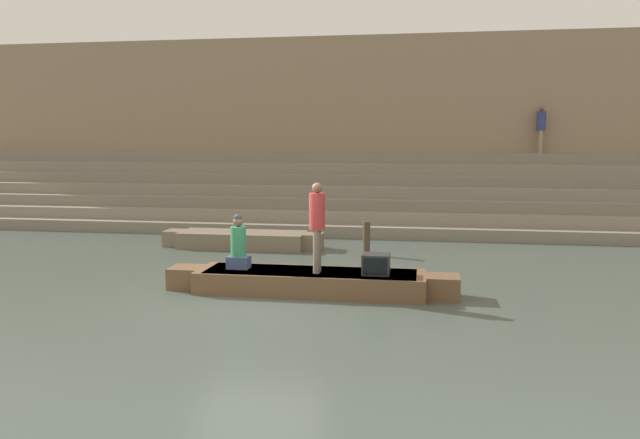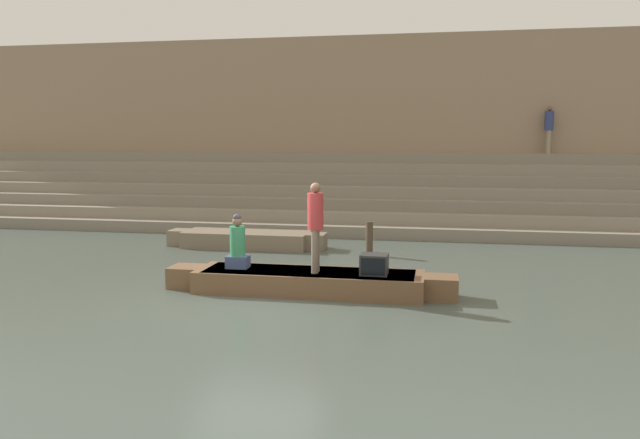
% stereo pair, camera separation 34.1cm
% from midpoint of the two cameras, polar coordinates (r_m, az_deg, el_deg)
% --- Properties ---
extents(ground_plane, '(120.00, 120.00, 0.00)m').
position_cam_midpoint_polar(ground_plane, '(12.27, -6.53, -7.28)').
color(ground_plane, '#47544C').
extents(ghat_steps, '(36.00, 4.06, 2.59)m').
position_cam_midpoint_polar(ghat_steps, '(22.03, 0.76, 1.72)').
color(ghat_steps, gray).
rests_on(ghat_steps, ground).
extents(back_wall, '(34.20, 1.28, 6.84)m').
position_cam_midpoint_polar(back_wall, '(23.95, 1.52, 8.09)').
color(back_wall, '#937A60').
rests_on(back_wall, ground).
extents(rowboat_main, '(5.92, 1.34, 0.44)m').
position_cam_midpoint_polar(rowboat_main, '(12.68, -1.67, -5.65)').
color(rowboat_main, brown).
rests_on(rowboat_main, ground).
extents(person_standing, '(0.32, 0.32, 1.80)m').
position_cam_midpoint_polar(person_standing, '(12.34, -1.06, -0.09)').
color(person_standing, '#756656').
rests_on(person_standing, rowboat_main).
extents(person_rowing, '(0.45, 0.35, 1.13)m').
position_cam_midpoint_polar(person_rowing, '(12.96, -8.22, -2.41)').
color(person_rowing, '#3D4C75').
rests_on(person_rowing, rowboat_main).
extents(tv_set, '(0.54, 0.48, 0.40)m').
position_cam_midpoint_polar(tv_set, '(12.35, 4.35, -4.09)').
color(tv_set, '#2D2D2D').
rests_on(tv_set, rowboat_main).
extents(moored_boat_shore, '(4.62, 1.23, 0.45)m').
position_cam_midpoint_polar(moored_boat_shore, '(18.02, -7.62, -1.80)').
color(moored_boat_shore, '#756651').
rests_on(moored_boat_shore, ground).
extents(mooring_post, '(0.19, 0.19, 0.91)m').
position_cam_midpoint_polar(mooring_post, '(16.69, 3.69, -1.74)').
color(mooring_post, '#473828').
rests_on(mooring_post, ground).
extents(person_on_steps, '(0.31, 0.31, 1.65)m').
position_cam_midpoint_polar(person_on_steps, '(23.17, 19.15, 8.08)').
color(person_on_steps, gray).
rests_on(person_on_steps, ghat_steps).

